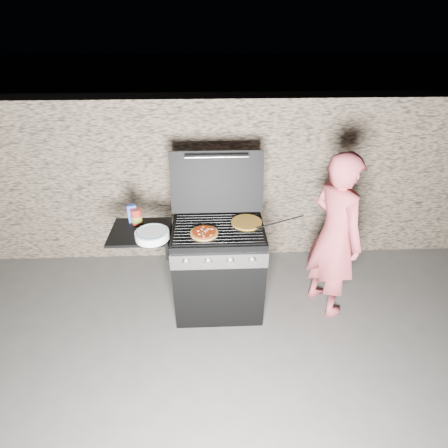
{
  "coord_description": "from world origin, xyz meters",
  "views": [
    {
      "loc": [
        -0.06,
        -2.55,
        2.49
      ],
      "look_at": [
        0.05,
        0.0,
        0.95
      ],
      "focal_mm": 28.0,
      "sensor_mm": 36.0,
      "label": 1
    }
  ],
  "objects_px": {
    "gas_grill": "(192,270)",
    "sauce_jar": "(136,216)",
    "pizza_topped": "(204,232)",
    "person": "(335,237)"
  },
  "relations": [
    {
      "from": "person",
      "to": "pizza_topped",
      "type": "bearing_deg",
      "value": 70.94
    },
    {
      "from": "pizza_topped",
      "to": "person",
      "type": "distance_m",
      "value": 1.17
    },
    {
      "from": "gas_grill",
      "to": "person",
      "type": "distance_m",
      "value": 1.33
    },
    {
      "from": "gas_grill",
      "to": "sauce_jar",
      "type": "height_order",
      "value": "sauce_jar"
    },
    {
      "from": "gas_grill",
      "to": "person",
      "type": "xyz_separation_m",
      "value": [
        1.29,
        0.0,
        0.34
      ]
    },
    {
      "from": "pizza_topped",
      "to": "person",
      "type": "height_order",
      "value": "person"
    },
    {
      "from": "gas_grill",
      "to": "pizza_topped",
      "type": "bearing_deg",
      "value": -33.77
    },
    {
      "from": "pizza_topped",
      "to": "gas_grill",
      "type": "bearing_deg",
      "value": 146.23
    },
    {
      "from": "person",
      "to": "sauce_jar",
      "type": "bearing_deg",
      "value": 62.51
    },
    {
      "from": "pizza_topped",
      "to": "person",
      "type": "xyz_separation_m",
      "value": [
        1.15,
        0.09,
        -0.13
      ]
    }
  ]
}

